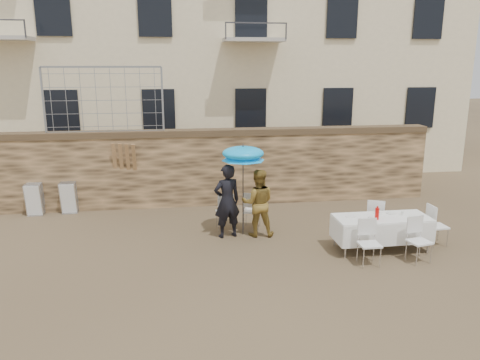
{
  "coord_description": "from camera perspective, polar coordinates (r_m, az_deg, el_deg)",
  "views": [
    {
      "loc": [
        -1.12,
        -8.45,
        4.06
      ],
      "look_at": [
        0.4,
        2.2,
        1.4
      ],
      "focal_mm": 35.0,
      "sensor_mm": 36.0,
      "label": 1
    }
  ],
  "objects": [
    {
      "name": "umbrella",
      "position": [
        11.05,
        0.38,
        2.96
      ],
      "size": [
        1.03,
        1.03,
        2.08
      ],
      "color": "#3F3F44",
      "rests_on": "ground"
    },
    {
      "name": "chair_stack_right",
      "position": [
        14.0,
        -20.03,
        -1.87
      ],
      "size": [
        0.46,
        0.4,
        0.92
      ],
      "primitive_type": null,
      "color": "white",
      "rests_on": "ground"
    },
    {
      "name": "couple_chair_right",
      "position": [
        11.89,
        1.48,
        -3.64
      ],
      "size": [
        0.61,
        0.61,
        0.96
      ],
      "primitive_type": null,
      "rotation": [
        0.0,
        0.0,
        2.82
      ],
      "color": "white",
      "rests_on": "ground"
    },
    {
      "name": "ground",
      "position": [
        9.44,
        -0.53,
        -11.58
      ],
      "size": [
        80.0,
        80.0,
        0.0
      ],
      "primitive_type": "plane",
      "color": "brown",
      "rests_on": "ground"
    },
    {
      "name": "table_chair_front_right",
      "position": [
        10.57,
        21.03,
        -6.89
      ],
      "size": [
        0.57,
        0.57,
        0.96
      ],
      "primitive_type": null,
      "rotation": [
        0.0,
        0.0,
        0.2
      ],
      "color": "white",
      "rests_on": "ground"
    },
    {
      "name": "man_suit",
      "position": [
        11.15,
        -1.59,
        -2.59
      ],
      "size": [
        0.74,
        0.58,
        1.79
      ],
      "primitive_type": "imported",
      "rotation": [
        0.0,
        0.0,
        3.4
      ],
      "color": "black",
      "rests_on": "ground"
    },
    {
      "name": "table_chair_side",
      "position": [
        11.7,
        22.91,
        -5.08
      ],
      "size": [
        0.5,
        0.5,
        0.96
      ],
      "primitive_type": null,
      "rotation": [
        0.0,
        0.0,
        1.62
      ],
      "color": "white",
      "rests_on": "ground"
    },
    {
      "name": "couple_chair_left",
      "position": [
        11.8,
        -1.88,
        -3.78
      ],
      "size": [
        0.51,
        0.51,
        0.96
      ],
      "primitive_type": null,
      "rotation": [
        0.0,
        0.0,
        3.2
      ],
      "color": "white",
      "rests_on": "ground"
    },
    {
      "name": "woman_dress",
      "position": [
        11.28,
        2.2,
        -2.8
      ],
      "size": [
        0.87,
        0.72,
        1.65
      ],
      "primitive_type": "imported",
      "rotation": [
        0.0,
        0.0,
        3.02
      ],
      "color": "#B48B37",
      "rests_on": "ground"
    },
    {
      "name": "table_chair_back",
      "position": [
        11.73,
        16.12,
        -4.44
      ],
      "size": [
        0.63,
        0.63,
        0.96
      ],
      "primitive_type": null,
      "rotation": [
        0.0,
        0.0,
        2.75
      ],
      "color": "white",
      "rests_on": "ground"
    },
    {
      "name": "stone_wall",
      "position": [
        13.82,
        -3.29,
        1.5
      ],
      "size": [
        13.0,
        0.5,
        2.2
      ],
      "primitive_type": "cube",
      "color": "olive",
      "rests_on": "ground"
    },
    {
      "name": "chair_stack_left",
      "position": [
        14.22,
        -23.58,
        -1.97
      ],
      "size": [
        0.46,
        0.47,
        0.92
      ],
      "primitive_type": null,
      "color": "white",
      "rests_on": "ground"
    },
    {
      "name": "wood_planks",
      "position": [
        13.69,
        -13.6,
        0.58
      ],
      "size": [
        0.7,
        0.2,
        2.0
      ],
      "primitive_type": null,
      "color": "#A37749",
      "rests_on": "ground"
    },
    {
      "name": "banquet_table",
      "position": [
        10.89,
        16.94,
        -4.54
      ],
      "size": [
        2.1,
        0.85,
        0.78
      ],
      "color": "white",
      "rests_on": "ground"
    },
    {
      "name": "table_chair_front_left",
      "position": [
        10.09,
        15.51,
        -7.43
      ],
      "size": [
        0.49,
        0.49,
        0.96
      ],
      "primitive_type": null,
      "rotation": [
        0.0,
        0.0,
        -0.01
      ],
      "color": "white",
      "rests_on": "ground"
    },
    {
      "name": "chain_link_fence",
      "position": [
        13.61,
        -16.26,
        9.3
      ],
      "size": [
        3.2,
        0.06,
        1.8
      ],
      "primitive_type": null,
      "color": "gray",
      "rests_on": "stone_wall"
    },
    {
      "name": "soda_bottle",
      "position": [
        10.62,
        16.36,
        -3.97
      ],
      "size": [
        0.09,
        0.09,
        0.26
      ],
      "primitive_type": "cylinder",
      "color": "red",
      "rests_on": "banquet_table"
    }
  ]
}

